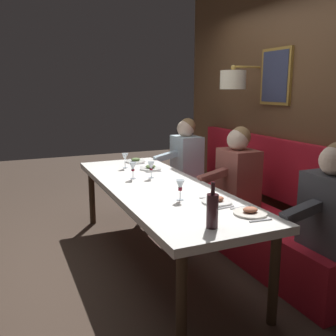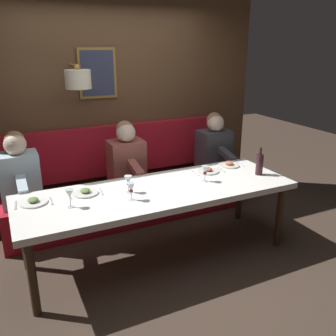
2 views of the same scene
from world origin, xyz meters
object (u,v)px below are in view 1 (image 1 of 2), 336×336
Objects in this scene: diner_nearest at (332,201)px; wine_glass_3 at (180,186)px; wine_glass_0 at (151,166)px; wine_glass_2 at (133,167)px; wine_bottle at (212,210)px; diner_middle at (186,151)px; wine_glass_1 at (125,158)px; dining_table at (158,191)px; diner_near at (238,169)px.

diner_nearest reaches higher than wine_glass_3.
wine_glass_2 is at bearing 168.03° from wine_glass_0.
wine_glass_3 is 0.63m from wine_bottle.
diner_middle is 2.51m from wine_bottle.
wine_glass_1 is (-0.09, 0.56, 0.00)m from wine_glass_0.
wine_glass_0 is at bearing -11.97° from wine_glass_2.
wine_glass_0 is (-0.83, -0.89, 0.04)m from diner_middle.
diner_nearest is 2.37m from diner_middle.
wine_glass_0 is 0.57m from wine_glass_1.
wine_glass_2 is 1.00× the size of wine_glass_3.
wine_glass_2 is (-0.13, 0.33, 0.18)m from dining_table.
diner_nearest is at bearing -65.45° from wine_glass_1.
wine_bottle is (-0.97, 0.05, 0.04)m from diner_nearest.
wine_glass_2 is 0.55× the size of wine_bottle.
wine_glass_2 is at bearing -98.99° from wine_glass_1.
diner_middle reaches higher than wine_glass_3.
dining_table is at bearing -68.49° from wine_glass_2.
wine_glass_3 is at bearing -117.93° from diner_middle.
diner_middle is at bearing 47.05° from wine_glass_0.
dining_table is 1.15m from wine_bottle.
diner_middle is (0.00, 2.37, 0.00)m from diner_nearest.
wine_glass_0 is 0.80m from wine_glass_3.
wine_bottle is at bearing -112.74° from diner_middle.
wine_glass_1 is at bearing 138.10° from diner_near.
wine_bottle is (-0.97, -2.31, 0.04)m from diner_middle.
diner_nearest reaches higher than dining_table.
diner_nearest is 1.12m from wine_glass_3.
diner_middle is at bearing 19.96° from wine_glass_1.
wine_glass_2 is at bearing -139.68° from diner_middle.
wine_glass_0 and wine_glass_3 have the same top height.
diner_nearest is 1.00× the size of diner_middle.
diner_nearest is 2.64× the size of wine_bottle.
wine_glass_1 is 0.53m from wine_glass_2.
diner_middle is at bearing 90.00° from diner_near.
diner_middle is at bearing 40.32° from wine_glass_2.
wine_bottle is at bearing -95.52° from wine_glass_0.
diner_middle reaches higher than wine_glass_1.
dining_table is 3.38× the size of diner_nearest.
diner_near is 2.64× the size of wine_bottle.
wine_glass_3 is at bearing -88.63° from wine_glass_1.
wine_glass_1 is 1.35m from wine_glass_3.
diner_middle is 1.22m from wine_glass_0.
wine_glass_0 and wine_glass_1 have the same top height.
diner_near is 4.82× the size of wine_glass_3.
wine_glass_2 is at bearing 97.85° from wine_glass_3.
wine_bottle reaches higher than dining_table.
wine_glass_3 is (-0.01, -0.51, 0.18)m from dining_table.
wine_glass_1 is (-0.93, -0.34, 0.04)m from diner_middle.
wine_bottle reaches higher than wine_glass_3.
wine_glass_0 is (-0.83, 0.27, 0.04)m from diner_near.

